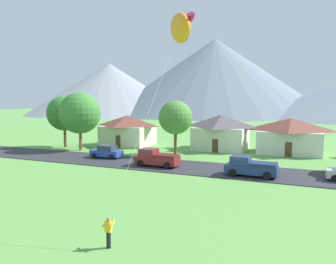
{
  "coord_description": "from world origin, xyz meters",
  "views": [
    {
      "loc": [
        10.23,
        -4.43,
        7.94
      ],
      "look_at": [
        -1.14,
        21.91,
        5.08
      ],
      "focal_mm": 35.89,
      "sensor_mm": 36.0,
      "label": 1
    }
  ],
  "objects_px": {
    "tree_near_left": "(175,118)",
    "tree_right_of_center": "(64,113)",
    "tree_center": "(80,113)",
    "kite_flyer_with_kite": "(180,31)",
    "house_left_center": "(221,132)",
    "house_rightmost": "(290,135)",
    "house_leftmost": "(128,130)",
    "parked_car_blue_mid_east": "(107,152)",
    "pickup_truck_maroon_west_side": "(156,158)",
    "pickup_truck_navy_east_side": "(250,166)"
  },
  "relations": [
    {
      "from": "house_leftmost",
      "to": "tree_center",
      "type": "height_order",
      "value": "tree_center"
    },
    {
      "from": "tree_center",
      "to": "tree_right_of_center",
      "type": "distance_m",
      "value": 4.89
    },
    {
      "from": "tree_center",
      "to": "kite_flyer_with_kite",
      "type": "height_order",
      "value": "kite_flyer_with_kite"
    },
    {
      "from": "parked_car_blue_mid_east",
      "to": "kite_flyer_with_kite",
      "type": "relative_size",
      "value": 0.32
    },
    {
      "from": "house_leftmost",
      "to": "house_left_center",
      "type": "height_order",
      "value": "house_left_center"
    },
    {
      "from": "house_rightmost",
      "to": "house_leftmost",
      "type": "bearing_deg",
      "value": -176.29
    },
    {
      "from": "house_rightmost",
      "to": "kite_flyer_with_kite",
      "type": "relative_size",
      "value": 0.71
    },
    {
      "from": "house_left_center",
      "to": "pickup_truck_maroon_west_side",
      "type": "relative_size",
      "value": 1.62
    },
    {
      "from": "house_leftmost",
      "to": "parked_car_blue_mid_east",
      "type": "xyz_separation_m",
      "value": [
        3.85,
        -12.24,
        -1.78
      ]
    },
    {
      "from": "tree_near_left",
      "to": "kite_flyer_with_kite",
      "type": "distance_m",
      "value": 26.82
    },
    {
      "from": "tree_right_of_center",
      "to": "pickup_truck_maroon_west_side",
      "type": "bearing_deg",
      "value": -22.5
    },
    {
      "from": "tree_near_left",
      "to": "tree_right_of_center",
      "type": "distance_m",
      "value": 19.53
    },
    {
      "from": "house_left_center",
      "to": "kite_flyer_with_kite",
      "type": "bearing_deg",
      "value": -80.34
    },
    {
      "from": "tree_near_left",
      "to": "tree_right_of_center",
      "type": "relative_size",
      "value": 0.92
    },
    {
      "from": "parked_car_blue_mid_east",
      "to": "pickup_truck_maroon_west_side",
      "type": "xyz_separation_m",
      "value": [
        8.45,
        -2.41,
        0.19
      ]
    },
    {
      "from": "tree_right_of_center",
      "to": "pickup_truck_navy_east_side",
      "type": "distance_m",
      "value": 33.21
    },
    {
      "from": "parked_car_blue_mid_east",
      "to": "pickup_truck_navy_east_side",
      "type": "relative_size",
      "value": 0.8
    },
    {
      "from": "tree_near_left",
      "to": "tree_right_of_center",
      "type": "xyz_separation_m",
      "value": [
        -19.52,
        -0.13,
        0.26
      ]
    },
    {
      "from": "house_left_center",
      "to": "house_rightmost",
      "type": "bearing_deg",
      "value": 0.87
    },
    {
      "from": "house_left_center",
      "to": "pickup_truck_maroon_west_side",
      "type": "xyz_separation_m",
      "value": [
        -3.56,
        -16.18,
        -1.75
      ]
    },
    {
      "from": "parked_car_blue_mid_east",
      "to": "pickup_truck_navy_east_side",
      "type": "bearing_deg",
      "value": -9.29
    },
    {
      "from": "tree_center",
      "to": "house_rightmost",
      "type": "bearing_deg",
      "value": 17.92
    },
    {
      "from": "tree_center",
      "to": "tree_right_of_center",
      "type": "relative_size",
      "value": 1.06
    },
    {
      "from": "house_rightmost",
      "to": "pickup_truck_navy_east_side",
      "type": "distance_m",
      "value": 17.41
    },
    {
      "from": "pickup_truck_maroon_west_side",
      "to": "tree_right_of_center",
      "type": "bearing_deg",
      "value": 157.5
    },
    {
      "from": "house_left_center",
      "to": "tree_near_left",
      "type": "bearing_deg",
      "value": -121.54
    },
    {
      "from": "house_left_center",
      "to": "parked_car_blue_mid_east",
      "type": "relative_size",
      "value": 2.01
    },
    {
      "from": "tree_near_left",
      "to": "kite_flyer_with_kite",
      "type": "bearing_deg",
      "value": -67.38
    },
    {
      "from": "house_rightmost",
      "to": "tree_right_of_center",
      "type": "bearing_deg",
      "value": -167.19
    },
    {
      "from": "house_left_center",
      "to": "kite_flyer_with_kite",
      "type": "xyz_separation_m",
      "value": [
        5.36,
        -31.48,
        9.28
      ]
    },
    {
      "from": "pickup_truck_navy_east_side",
      "to": "kite_flyer_with_kite",
      "type": "bearing_deg",
      "value": -98.07
    },
    {
      "from": "house_rightmost",
      "to": "tree_near_left",
      "type": "distance_m",
      "value": 16.92
    },
    {
      "from": "pickup_truck_navy_east_side",
      "to": "house_rightmost",
      "type": "bearing_deg",
      "value": 80.7
    },
    {
      "from": "tree_center",
      "to": "pickup_truck_maroon_west_side",
      "type": "distance_m",
      "value": 18.02
    },
    {
      "from": "house_left_center",
      "to": "tree_right_of_center",
      "type": "bearing_deg",
      "value": -162.41
    },
    {
      "from": "house_left_center",
      "to": "house_rightmost",
      "type": "relative_size",
      "value": 0.9
    },
    {
      "from": "tree_center",
      "to": "kite_flyer_with_kite",
      "type": "xyz_separation_m",
      "value": [
        24.97,
        -21.99,
        6.35
      ]
    },
    {
      "from": "house_leftmost",
      "to": "pickup_truck_navy_east_side",
      "type": "distance_m",
      "value": 27.96
    },
    {
      "from": "house_left_center",
      "to": "tree_near_left",
      "type": "height_order",
      "value": "tree_near_left"
    },
    {
      "from": "house_rightmost",
      "to": "parked_car_blue_mid_east",
      "type": "height_order",
      "value": "house_rightmost"
    },
    {
      "from": "house_rightmost",
      "to": "tree_near_left",
      "type": "height_order",
      "value": "tree_near_left"
    },
    {
      "from": "parked_car_blue_mid_east",
      "to": "pickup_truck_maroon_west_side",
      "type": "height_order",
      "value": "pickup_truck_maroon_west_side"
    },
    {
      "from": "tree_center",
      "to": "parked_car_blue_mid_east",
      "type": "bearing_deg",
      "value": -29.39
    },
    {
      "from": "house_leftmost",
      "to": "house_rightmost",
      "type": "bearing_deg",
      "value": 3.71
    },
    {
      "from": "pickup_truck_maroon_west_side",
      "to": "kite_flyer_with_kite",
      "type": "relative_size",
      "value": 0.39
    },
    {
      "from": "parked_car_blue_mid_east",
      "to": "house_leftmost",
      "type": "bearing_deg",
      "value": 107.44
    },
    {
      "from": "house_rightmost",
      "to": "tree_near_left",
      "type": "xyz_separation_m",
      "value": [
        -14.84,
        -7.69,
        2.62
      ]
    },
    {
      "from": "tree_near_left",
      "to": "tree_right_of_center",
      "type": "height_order",
      "value": "tree_right_of_center"
    },
    {
      "from": "kite_flyer_with_kite",
      "to": "tree_center",
      "type": "bearing_deg",
      "value": 138.63
    },
    {
      "from": "house_left_center",
      "to": "parked_car_blue_mid_east",
      "type": "distance_m",
      "value": 18.37
    }
  ]
}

